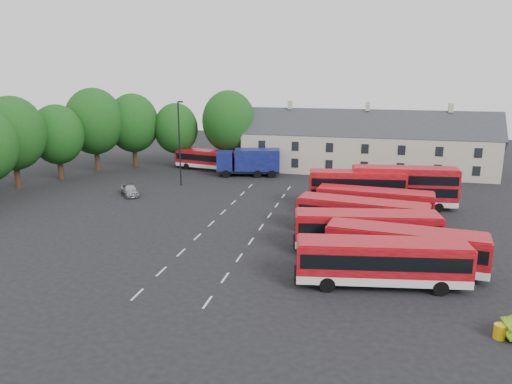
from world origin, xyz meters
The scene contains 16 objects.
ground centered at (0.00, 0.00, 0.00)m, with size 140.00×140.00×0.00m, color black.
lane_markings centered at (2.50, 2.00, 0.01)m, with size 5.15×33.80×0.01m.
treeline centered at (-20.74, 19.36, 6.68)m, with size 29.92×32.59×12.01m.
terrace_houses centered at (14.00, 30.00, 3.86)m, with size 35.70×7.13×10.06m.
bus_row_a centered at (16.03, -8.86, 2.00)m, with size 12.07×4.47×3.33m.
bus_row_b centered at (17.76, -5.61, 1.98)m, with size 11.86×3.92×3.29m.
bus_row_c centered at (14.88, -2.10, 2.01)m, with size 12.09×4.60×3.34m.
bus_row_d centered at (14.40, 1.96, 1.98)m, with size 11.90×4.26×3.29m.
bus_row_e centered at (15.45, 6.66, 1.91)m, with size 11.43×3.53×3.18m.
bus_dd_south centered at (13.59, 10.57, 2.36)m, with size 10.31×3.62×4.14m.
bus_dd_north centered at (18.51, 12.01, 2.57)m, with size 11.21×3.65×4.51m.
bus_north centered at (-8.27, 26.43, 1.76)m, with size 10.60×4.24×2.93m.
box_truck centered at (-1.59, 23.86, 2.12)m, with size 9.00×4.42×3.78m.
silver_car centered at (-12.89, 10.23, 0.69)m, with size 1.63×4.06×1.38m, color #B0B3B9.
grit_bin centered at (22.57, -14.41, 0.42)m, with size 0.68×0.68×0.85m, color #C4980B.
lamppost centered at (-8.84, 16.46, 5.73)m, with size 0.74×0.29×10.75m.
Camera 1 is at (14.93, -42.30, 15.08)m, focal length 35.00 mm.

